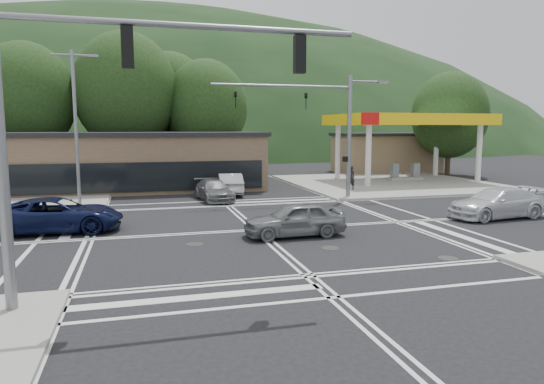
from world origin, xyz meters
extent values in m
plane|color=black|center=(0.00, 0.00, 0.00)|extent=(120.00, 120.00, 0.00)
cube|color=gray|center=(15.00, 15.00, 0.07)|extent=(16.00, 16.00, 0.15)
cylinder|color=silver|center=(12.00, 13.00, 2.50)|extent=(0.44, 0.44, 5.00)
cylinder|color=silver|center=(12.00, 19.00, 2.50)|extent=(0.44, 0.44, 5.00)
cylinder|color=silver|center=(22.00, 13.00, 2.50)|extent=(0.44, 0.44, 5.00)
cylinder|color=silver|center=(22.00, 19.00, 2.50)|extent=(0.44, 0.44, 5.00)
cube|color=silver|center=(17.00, 16.00, 5.30)|extent=(12.00, 8.00, 0.60)
cube|color=yellow|center=(17.00, 12.00, 5.30)|extent=(12.20, 0.25, 0.90)
cube|color=yellow|center=(17.00, 20.00, 5.30)|extent=(12.20, 0.25, 0.90)
cube|color=yellow|center=(11.00, 16.00, 5.30)|extent=(0.25, 8.20, 0.90)
cube|color=yellow|center=(23.00, 16.00, 5.30)|extent=(0.25, 8.20, 0.90)
cube|color=red|center=(11.50, 11.85, 5.30)|extent=(1.40, 0.12, 0.90)
cube|color=gray|center=(17.00, 16.00, 0.25)|extent=(3.00, 1.00, 0.30)
cube|color=slate|center=(16.00, 16.00, 0.95)|extent=(0.60, 0.50, 1.30)
cube|color=slate|center=(18.00, 16.00, 0.95)|extent=(0.60, 0.50, 1.30)
cube|color=#846B4F|center=(20.00, 25.00, 1.90)|extent=(10.00, 6.00, 3.80)
cube|color=brown|center=(-8.00, 17.00, 2.00)|extent=(24.00, 8.00, 4.00)
ellipsoid|color=black|center=(0.00, 90.00, 0.00)|extent=(252.00, 126.00, 140.00)
cylinder|color=#382619|center=(-14.00, 24.00, 2.42)|extent=(0.50, 0.50, 4.84)
ellipsoid|color=black|center=(-14.00, 24.00, 7.15)|extent=(8.00, 8.00, 9.20)
cylinder|color=#382619|center=(-6.00, 24.00, 2.64)|extent=(0.50, 0.50, 5.28)
ellipsoid|color=black|center=(-6.00, 24.00, 7.80)|extent=(9.00, 9.00, 10.35)
cylinder|color=#382619|center=(1.00, 24.00, 2.20)|extent=(0.50, 0.50, 4.40)
ellipsoid|color=black|center=(1.00, 24.00, 6.50)|extent=(7.60, 7.60, 8.74)
cylinder|color=#382619|center=(-2.00, 28.00, 2.42)|extent=(0.50, 0.50, 4.84)
ellipsoid|color=black|center=(-2.00, 28.00, 7.15)|extent=(8.40, 8.40, 9.66)
cylinder|color=#382619|center=(24.00, 20.00, 1.98)|extent=(0.50, 0.50, 3.96)
ellipsoid|color=black|center=(24.00, 20.00, 5.85)|extent=(7.20, 7.20, 8.28)
cylinder|color=slate|center=(-8.50, 9.00, 4.50)|extent=(0.20, 0.20, 9.00)
cylinder|color=slate|center=(-8.50, 9.00, 8.70)|extent=(2.20, 0.12, 0.12)
cube|color=slate|center=(-7.40, 9.00, 8.70)|extent=(0.60, 0.25, 0.15)
cylinder|color=slate|center=(8.20, 8.20, 4.00)|extent=(0.28, 0.28, 8.00)
cylinder|color=slate|center=(3.70, 8.20, 7.20)|extent=(9.00, 0.16, 0.16)
imported|color=black|center=(5.20, 8.20, 6.30)|extent=(0.16, 0.20, 1.00)
imported|color=black|center=(0.70, 8.20, 6.30)|extent=(0.16, 0.20, 1.00)
cylinder|color=slate|center=(9.40, 8.20, 7.60)|extent=(2.40, 0.12, 0.12)
cube|color=slate|center=(10.50, 8.20, 7.60)|extent=(0.70, 0.30, 0.15)
cube|color=black|center=(7.95, 8.20, 2.60)|extent=(0.25, 0.30, 0.35)
cylinder|color=slate|center=(-8.20, -8.20, 4.00)|extent=(0.28, 0.28, 8.00)
cylinder|color=slate|center=(-3.70, -8.20, 7.20)|extent=(9.00, 0.16, 0.16)
cube|color=black|center=(-5.20, -8.20, 6.60)|extent=(0.30, 0.25, 1.00)
cube|color=black|center=(-0.70, -8.20, 6.60)|extent=(0.30, 0.25, 1.00)
imported|color=#0C1134|center=(-8.64, 1.92, 0.78)|extent=(5.70, 2.83, 1.55)
imported|color=slate|center=(1.30, -1.65, 0.74)|extent=(4.40, 1.87, 1.49)
imported|color=silver|center=(12.71, -0.30, 0.77)|extent=(5.49, 2.60, 1.55)
imported|color=#A7AAAF|center=(1.00, 12.18, 0.75)|extent=(2.02, 4.67, 1.50)
imported|color=silver|center=(1.00, 14.00, 0.67)|extent=(2.15, 4.14, 1.35)
imported|color=slate|center=(-0.50, 9.55, 0.66)|extent=(2.31, 4.70, 1.31)
imported|color=black|center=(9.82, 11.35, 1.01)|extent=(0.65, 0.45, 1.72)
camera|label=1|loc=(-4.99, -21.08, 4.62)|focal=32.00mm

